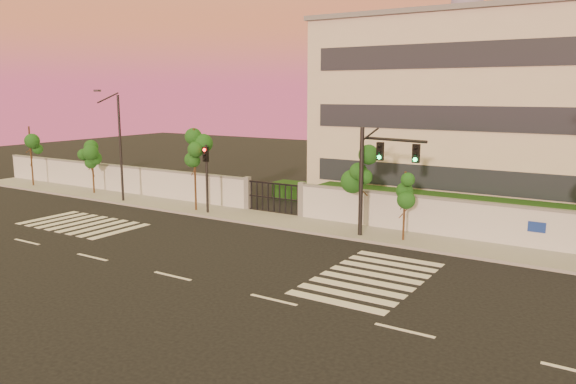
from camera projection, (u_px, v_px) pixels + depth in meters
name	position (u px, v px, depth m)	size (l,w,h in m)	color
ground	(173.00, 276.00, 23.06)	(120.00, 120.00, 0.00)	black
sidewalk	(303.00, 224.00, 31.78)	(60.00, 3.00, 0.15)	gray
perimeter_wall	(318.00, 203.00, 32.80)	(60.00, 0.36, 2.20)	silver
hedge_row	(355.00, 201.00, 34.56)	(41.00, 4.25, 1.80)	black
institutional_building	(518.00, 113.00, 35.53)	(24.40, 12.40, 12.25)	beige
road_markings	(203.00, 249.00, 27.02)	(57.00, 7.62, 0.02)	silver
street_tree_a	(30.00, 143.00, 44.04)	(1.49, 1.19, 4.81)	#382314
street_tree_b	(92.00, 157.00, 40.82)	(1.49, 1.18, 3.75)	#382314
street_tree_c	(195.00, 151.00, 34.63)	(1.58, 1.26, 5.26)	#382314
street_tree_d	(362.00, 166.00, 29.43)	(1.64, 1.30, 4.92)	#382314
street_tree_e	(405.00, 190.00, 27.73)	(1.30, 1.03, 3.62)	#382314
traffic_signal_main	(374.00, 170.00, 28.13)	(3.60, 0.86, 5.72)	black
traffic_signal_secondary	(206.00, 171.00, 34.11)	(0.34, 0.33, 4.33)	black
streetlight_west	(118.00, 143.00, 37.55)	(0.45, 1.83, 7.62)	black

